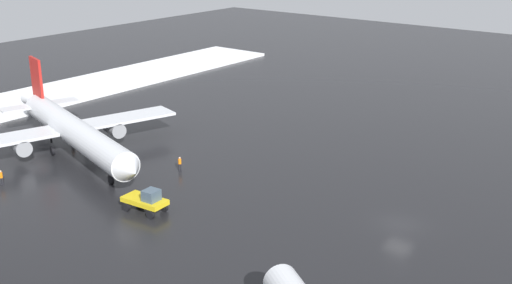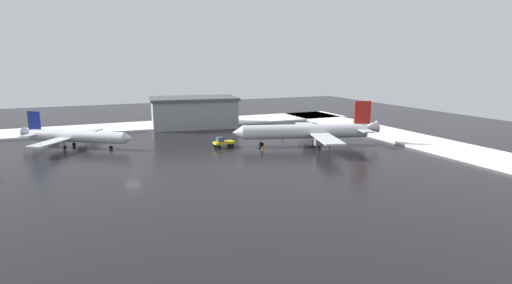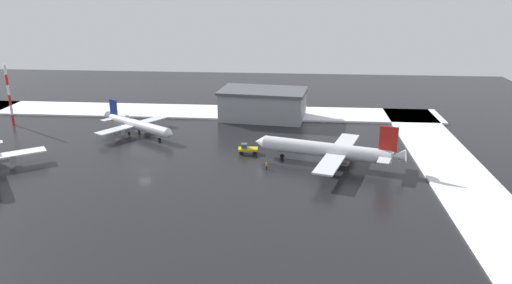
% 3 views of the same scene
% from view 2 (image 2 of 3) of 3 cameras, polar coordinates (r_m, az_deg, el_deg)
% --- Properties ---
extents(ground_plane, '(240.00, 240.00, 0.00)m').
position_cam_2_polar(ground_plane, '(74.09, -17.23, -4.09)').
color(ground_plane, black).
extents(snow_bank_far, '(152.00, 16.00, 0.51)m').
position_cam_2_polar(snow_bank_far, '(122.90, -19.81, 1.92)').
color(snow_bank_far, white).
rests_on(snow_bank_far, ground_plane).
extents(snow_bank_left, '(14.00, 116.00, 0.51)m').
position_cam_2_polar(snow_bank_left, '(104.30, 22.36, 0.13)').
color(snow_bank_left, white).
rests_on(snow_bank_left, ground_plane).
extents(airplane_distant_tail, '(33.67, 28.34, 10.21)m').
position_cam_2_polar(airplane_distant_tail, '(92.68, 7.52, 1.53)').
color(airplane_distant_tail, silver).
rests_on(airplane_distant_tail, ground_plane).
extents(airplane_parked_starboard, '(23.83, 20.49, 8.09)m').
position_cam_2_polar(airplane_parked_starboard, '(98.33, -24.45, 0.75)').
color(airplane_parked_starboard, silver).
rests_on(airplane_parked_starboard, ground_plane).
extents(pushback_tug, '(4.76, 2.61, 2.50)m').
position_cam_2_polar(pushback_tug, '(90.40, -4.77, -0.01)').
color(pushback_tug, gold).
rests_on(pushback_tug, ground_plane).
extents(ground_crew_by_nose_gear, '(0.36, 0.36, 1.71)m').
position_cam_2_polar(ground_crew_by_nose_gear, '(93.06, 10.50, -0.03)').
color(ground_crew_by_nose_gear, black).
rests_on(ground_crew_by_nose_gear, ground_plane).
extents(ground_crew_beside_wing, '(0.36, 0.36, 1.71)m').
position_cam_2_polar(ground_crew_beside_wing, '(83.12, 0.91, -1.21)').
color(ground_crew_beside_wing, black).
rests_on(ground_crew_beside_wing, ground_plane).
extents(ground_crew_near_tug, '(0.36, 0.36, 1.71)m').
position_cam_2_polar(ground_crew_near_tug, '(101.73, 3.85, 1.12)').
color(ground_crew_near_tug, black).
rests_on(ground_crew_near_tug, ground_plane).
extents(cargo_hangar, '(26.62, 17.90, 8.80)m').
position_cam_2_polar(cargo_hangar, '(120.32, -8.88, 4.29)').
color(cargo_hangar, gray).
rests_on(cargo_hangar, ground_plane).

